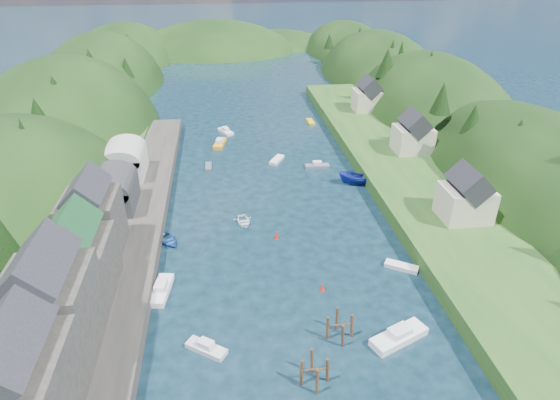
{
  "coord_description": "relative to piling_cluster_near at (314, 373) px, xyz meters",
  "views": [
    {
      "loc": [
        -8.01,
        -34.89,
        38.53
      ],
      "look_at": [
        0.0,
        28.0,
        4.0
      ],
      "focal_mm": 30.0,
      "sensor_mm": 36.0,
      "label": 1
    }
  ],
  "objects": [
    {
      "name": "channel_buoy_near",
      "position": [
        3.75,
        13.86,
        -0.81
      ],
      "size": [
        0.7,
        0.7,
        1.1
      ],
      "color": "red",
      "rests_on": "ground"
    },
    {
      "name": "ground",
      "position": [
        0.52,
        53.14,
        -1.29
      ],
      "size": [
        600.0,
        600.0,
        0.0
      ],
      "primitive_type": "plane",
      "color": "black",
      "rests_on": "ground"
    },
    {
      "name": "moored_boats",
      "position": [
        0.85,
        25.65,
        -0.62
      ],
      "size": [
        38.29,
        95.19,
        2.48
      ],
      "color": "navy",
      "rests_on": "ground"
    },
    {
      "name": "channel_buoy_far",
      "position": [
        -0.57,
        26.61,
        -0.81
      ],
      "size": [
        0.7,
        0.7,
        1.1
      ],
      "color": "red",
      "rests_on": "ground"
    },
    {
      "name": "piling_cluster_far",
      "position": [
        3.96,
        5.72,
        -0.04
      ],
      "size": [
        3.3,
        3.07,
        3.63
      ],
      "color": "#382314",
      "rests_on": "ground"
    },
    {
      "name": "quay_left",
      "position": [
        -23.48,
        23.14,
        -0.29
      ],
      "size": [
        12.0,
        110.0,
        2.0
      ],
      "primitive_type": "cube",
      "color": "#2D2B28",
      "rests_on": "ground"
    },
    {
      "name": "boat_sheds",
      "position": [
        -25.48,
        42.14,
        3.99
      ],
      "size": [
        7.0,
        21.0,
        7.5
      ],
      "color": "#2D2D30",
      "rests_on": "quay_left"
    },
    {
      "name": "right_bank_cottages",
      "position": [
        28.52,
        51.47,
        4.56
      ],
      "size": [
        9.0,
        59.24,
        8.41
      ],
      "color": "beige",
      "rests_on": "terrace_right"
    },
    {
      "name": "hillside_left",
      "position": [
        -44.48,
        78.14,
        -9.32
      ],
      "size": [
        44.0,
        245.56,
        52.0
      ],
      "color": "black",
      "rests_on": "ground"
    },
    {
      "name": "terrace_left_grass",
      "position": [
        -30.48,
        23.14,
        -0.04
      ],
      "size": [
        12.0,
        110.0,
        2.5
      ],
      "primitive_type": "cube",
      "color": "#234719",
      "rests_on": "ground"
    },
    {
      "name": "hillside_right",
      "position": [
        45.52,
        78.14,
        -8.7
      ],
      "size": [
        36.0,
        245.56,
        48.0
      ],
      "color": "black",
      "rests_on": "ground"
    },
    {
      "name": "quayside_buildings",
      "position": [
        -25.48,
        9.53,
        5.8
      ],
      "size": [
        8.0,
        35.84,
        12.9
      ],
      "color": "#2D2B28",
      "rests_on": "quay_left"
    },
    {
      "name": "terrace_right",
      "position": [
        25.52,
        43.14,
        -0.09
      ],
      "size": [
        16.0,
        120.0,
        2.4
      ],
      "primitive_type": "cube",
      "color": "#234719",
      "rests_on": "ground"
    },
    {
      "name": "piling_cluster_near",
      "position": [
        0.0,
        0.0,
        0.0
      ],
      "size": [
        3.14,
        2.94,
        3.71
      ],
      "color": "#382314",
      "rests_on": "ground"
    },
    {
      "name": "far_hills",
      "position": [
        1.74,
        177.15,
        -12.09
      ],
      "size": [
        103.0,
        68.0,
        44.0
      ],
      "color": "black",
      "rests_on": "ground"
    },
    {
      "name": "hill_trees",
      "position": [
        1.83,
        67.44,
        9.86
      ],
      "size": [
        89.79,
        147.63,
        12.37
      ],
      "color": "black",
      "rests_on": "ground"
    }
  ]
}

